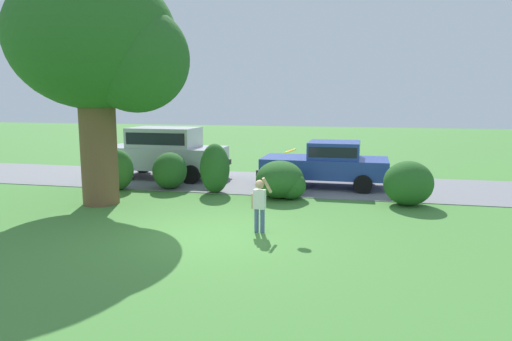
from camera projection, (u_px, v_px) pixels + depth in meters
ground_plane at (207, 236)px, 10.36m from camera, size 80.00×80.00×0.00m
driveway_strip at (267, 183)px, 16.76m from camera, size 28.00×4.40×0.02m
oak_tree_large at (102, 49)px, 13.00m from camera, size 4.99×4.68×6.58m
shrub_near_tree at (118, 170)px, 15.49m from camera, size 1.06×0.86×1.34m
shrub_centre_left at (170, 171)px, 15.65m from camera, size 1.12×1.28×1.23m
shrub_centre at (215, 168)px, 14.93m from camera, size 0.94×0.98×1.59m
shrub_centre_right at (282, 181)px, 14.23m from camera, size 1.55×1.65×1.13m
shrub_far_end at (408, 183)px, 13.26m from camera, size 1.39×1.34×1.26m
parked_sedan at (327, 162)px, 15.96m from camera, size 4.42×2.13×1.56m
parked_suv at (165, 150)px, 17.63m from camera, size 4.73×2.15×1.92m
child_thrower at (260, 201)px, 10.55m from camera, size 0.46×0.25×1.29m
frisbee at (290, 151)px, 11.03m from camera, size 0.28×0.28×0.13m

